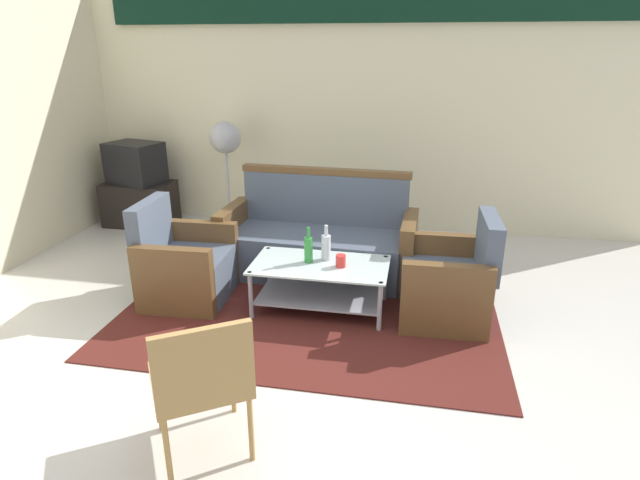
{
  "coord_description": "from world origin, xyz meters",
  "views": [
    {
      "loc": [
        0.67,
        -3.0,
        2.05
      ],
      "look_at": [
        -0.04,
        0.69,
        0.65
      ],
      "focal_mm": 29.14,
      "sensor_mm": 36.0,
      "label": 1
    }
  ],
  "objects": [
    {
      "name": "pedestal_fan",
      "position": [
        -1.5,
        2.6,
        1.01
      ],
      "size": [
        0.36,
        0.36,
        1.27
      ],
      "color": "#2D2D33",
      "rests_on": "ground"
    },
    {
      "name": "armchair_left",
      "position": [
        -1.23,
        0.78,
        0.29
      ],
      "size": [
        0.73,
        0.79,
        0.85
      ],
      "rotation": [
        0.0,
        0.0,
        -1.53
      ],
      "color": "#4C5666",
      "rests_on": "rug"
    },
    {
      "name": "couch",
      "position": [
        -0.2,
        1.51,
        0.32
      ],
      "size": [
        1.83,
        0.81,
        0.96
      ],
      "rotation": [
        0.0,
        0.0,
        3.1
      ],
      "color": "#4C5666",
      "rests_on": "rug"
    },
    {
      "name": "rug",
      "position": [
        -0.13,
        0.79,
        0.01
      ],
      "size": [
        3.02,
        2.23,
        0.01
      ],
      "primitive_type": "cube",
      "color": "#511E19",
      "rests_on": "ground"
    },
    {
      "name": "coffee_table",
      "position": [
        -0.05,
        0.78,
        0.27
      ],
      "size": [
        1.1,
        0.6,
        0.4
      ],
      "color": "silver",
      "rests_on": "rug"
    },
    {
      "name": "armchair_right",
      "position": [
        0.97,
        0.85,
        0.29
      ],
      "size": [
        0.72,
        0.78,
        0.85
      ],
      "rotation": [
        0.0,
        0.0,
        1.59
      ],
      "color": "#4C5666",
      "rests_on": "rug"
    },
    {
      "name": "ground_plane",
      "position": [
        0.0,
        0.0,
        0.0
      ],
      "size": [
        14.0,
        14.0,
        0.0
      ],
      "primitive_type": "plane",
      "color": "beige"
    },
    {
      "name": "wall_back",
      "position": [
        0.0,
        3.05,
        1.48
      ],
      "size": [
        6.52,
        0.19,
        2.8
      ],
      "color": "beige",
      "rests_on": "ground"
    },
    {
      "name": "tv_stand",
      "position": [
        -2.62,
        2.55,
        0.26
      ],
      "size": [
        0.8,
        0.5,
        0.52
      ],
      "primitive_type": "cube",
      "color": "black",
      "rests_on": "ground"
    },
    {
      "name": "wicker_chair",
      "position": [
        -0.33,
        -0.95,
        0.49
      ],
      "size": [
        0.66,
        0.66,
        0.84
      ],
      "rotation": [
        0.0,
        0.0,
        0.57
      ],
      "color": "#AD844C",
      "rests_on": "ground"
    },
    {
      "name": "bottle_clear",
      "position": [
        -0.02,
        0.88,
        0.52
      ],
      "size": [
        0.08,
        0.08,
        0.3
      ],
      "color": "silver",
      "rests_on": "coffee_table"
    },
    {
      "name": "television",
      "position": [
        -2.62,
        2.55,
        0.76
      ],
      "size": [
        0.69,
        0.58,
        0.48
      ],
      "rotation": [
        0.0,
        0.0,
        2.88
      ],
      "color": "black",
      "rests_on": "tv_stand"
    },
    {
      "name": "bottle_green",
      "position": [
        -0.15,
        0.8,
        0.52
      ],
      "size": [
        0.07,
        0.07,
        0.3
      ],
      "color": "#2D8C38",
      "rests_on": "coffee_table"
    },
    {
      "name": "cup",
      "position": [
        0.12,
        0.76,
        0.46
      ],
      "size": [
        0.08,
        0.08,
        0.1
      ],
      "primitive_type": "cylinder",
      "color": "red",
      "rests_on": "coffee_table"
    }
  ]
}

